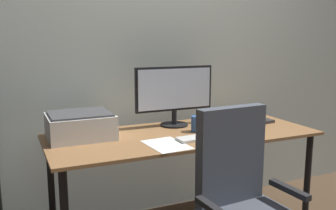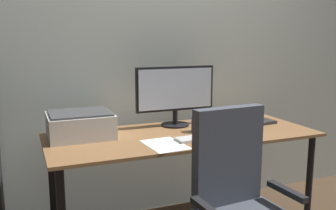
{
  "view_description": "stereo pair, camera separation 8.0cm",
  "coord_description": "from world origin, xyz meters",
  "views": [
    {
      "loc": [
        -1.05,
        -2.14,
        1.36
      ],
      "look_at": [
        -0.09,
        0.05,
        0.93
      ],
      "focal_mm": 39.66,
      "sensor_mm": 36.0,
      "label": 1
    },
    {
      "loc": [
        -0.98,
        -2.17,
        1.36
      ],
      "look_at": [
        -0.09,
        0.05,
        0.93
      ],
      "focal_mm": 39.66,
      "sensor_mm": 36.0,
      "label": 2
    }
  ],
  "objects": [
    {
      "name": "mouse",
      "position": [
        0.23,
        -0.17,
        0.76
      ],
      "size": [
        0.08,
        0.11,
        0.03
      ],
      "primitive_type": "cube",
      "rotation": [
        0.0,
        0.0,
        0.28
      ],
      "color": "black",
      "rests_on": "desk"
    },
    {
      "name": "paper_sheet",
      "position": [
        -0.21,
        -0.21,
        0.74
      ],
      "size": [
        0.23,
        0.31,
        0.0
      ],
      "primitive_type": "cube",
      "rotation": [
        0.0,
        0.0,
        0.08
      ],
      "color": "white",
      "rests_on": "desk"
    },
    {
      "name": "desk",
      "position": [
        0.0,
        0.0,
        0.66
      ],
      "size": [
        1.76,
        0.72,
        0.74
      ],
      "color": "olive",
      "rests_on": "ground"
    },
    {
      "name": "laptop",
      "position": [
        0.59,
        0.09,
        0.75
      ],
      "size": [
        0.34,
        0.26,
        0.02
      ],
      "primitive_type": "cube",
      "rotation": [
        0.0,
        0.0,
        0.09
      ],
      "color": "#2D2D30",
      "rests_on": "desk"
    },
    {
      "name": "monitor",
      "position": [
        0.04,
        0.22,
        0.99
      ],
      "size": [
        0.58,
        0.2,
        0.42
      ],
      "color": "black",
      "rests_on": "desk"
    },
    {
      "name": "printer",
      "position": [
        -0.64,
        0.16,
        0.82
      ],
      "size": [
        0.4,
        0.34,
        0.16
      ],
      "color": "silver",
      "rests_on": "desk"
    },
    {
      "name": "back_wall",
      "position": [
        0.0,
        0.53,
        1.3
      ],
      "size": [
        6.4,
        0.1,
        2.6
      ],
      "primitive_type": "cube",
      "color": "beige",
      "rests_on": "ground"
    },
    {
      "name": "keyboard",
      "position": [
        0.03,
        -0.18,
        0.75
      ],
      "size": [
        0.29,
        0.12,
        0.02
      ],
      "primitive_type": "cube",
      "rotation": [
        0.0,
        0.0,
        0.05
      ],
      "color": "silver",
      "rests_on": "desk"
    },
    {
      "name": "coffee_mug",
      "position": [
        0.11,
        0.0,
        0.79
      ],
      "size": [
        0.1,
        0.08,
        0.1
      ],
      "color": "#285193",
      "rests_on": "desk"
    }
  ]
}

